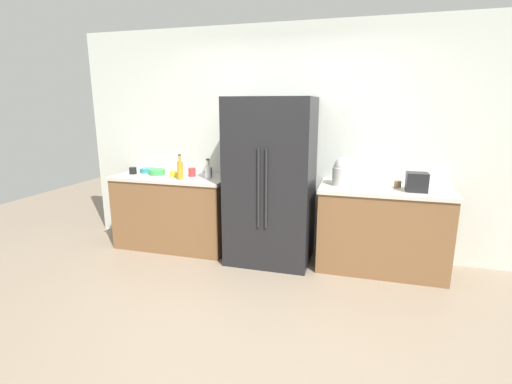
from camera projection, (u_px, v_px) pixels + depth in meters
name	position (u px, v px, depth m)	size (l,w,h in m)	color
ground_plane	(249.00, 319.00, 3.11)	(10.66, 10.66, 0.00)	gray
kitchen_back_panel	(290.00, 142.00, 4.38)	(5.33, 0.10, 2.63)	silver
counter_left	(174.00, 211.00, 4.61)	(1.42, 0.64, 0.90)	brown
counter_right	(382.00, 229.00, 3.95)	(1.33, 0.64, 0.90)	brown
refrigerator	(271.00, 182.00, 4.12)	(0.91, 0.73, 1.82)	black
toaster	(417.00, 182.00, 3.67)	(0.20, 0.16, 0.19)	black
rice_cooker	(345.00, 172.00, 3.95)	(0.26, 0.26, 0.31)	silver
bottle_a	(180.00, 170.00, 4.26)	(0.07, 0.07, 0.29)	orange
bottle_b	(208.00, 171.00, 4.31)	(0.07, 0.07, 0.23)	white
cup_a	(192.00, 172.00, 4.46)	(0.09, 0.09, 0.10)	red
cup_b	(208.00, 172.00, 4.45)	(0.09, 0.09, 0.11)	blue
cup_c	(398.00, 184.00, 3.85)	(0.07, 0.07, 0.07)	brown
cup_d	(133.00, 171.00, 4.61)	(0.09, 0.09, 0.08)	black
bowl_a	(157.00, 172.00, 4.57)	(0.20, 0.20, 0.06)	green
bowl_b	(176.00, 174.00, 4.48)	(0.14, 0.14, 0.06)	yellow
bowl_c	(147.00, 170.00, 4.72)	(0.19, 0.19, 0.05)	teal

